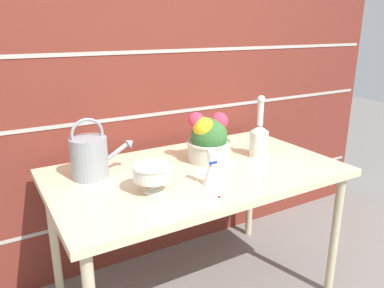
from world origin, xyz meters
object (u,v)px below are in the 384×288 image
Objects in this scene: flower_planter at (209,139)px; glass_decanter at (260,137)px; figurine_vase at (211,170)px; crystal_pedestal_bowl at (153,173)px; watering_can at (90,156)px.

flower_planter is 0.78× the size of glass_decanter.
crystal_pedestal_bowl is at bearing 165.41° from figurine_vase.
watering_can is 0.88m from glass_decanter.
flower_planter reaches higher than figurine_vase.
watering_can is 1.79× the size of crystal_pedestal_bowl.
watering_can reaches higher than crystal_pedestal_bowl.
watering_can is at bearing 172.09° from flower_planter.
watering_can is at bearing 169.16° from glass_decanter.
glass_decanter is (0.69, 0.13, 0.02)m from crystal_pedestal_bowl.
glass_decanter is at bearing -10.84° from watering_can.
figurine_vase is (0.43, -0.36, -0.03)m from watering_can.
glass_decanter reaches higher than flower_planter.
flower_planter reaches higher than crystal_pedestal_bowl.
figurine_vase is at bearing -39.79° from watering_can.
glass_decanter is at bearing 10.48° from crystal_pedestal_bowl.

